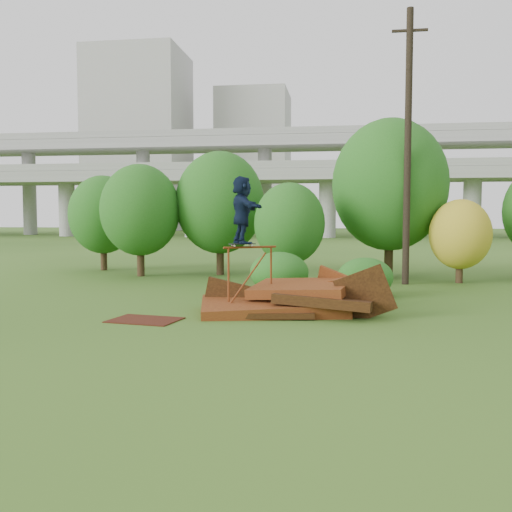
# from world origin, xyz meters

# --- Properties ---
(ground) EXTENTS (240.00, 240.00, 0.00)m
(ground) POSITION_xyz_m (0.00, 0.00, 0.00)
(ground) COLOR #2D5116
(ground) RESTS_ON ground
(scrap_pile) EXTENTS (5.74, 3.32, 1.78)m
(scrap_pile) POSITION_xyz_m (0.25, 1.44, 0.35)
(scrap_pile) COLOR #4E1C0E
(scrap_pile) RESTS_ON ground
(grind_rail) EXTENTS (1.43, 0.94, 1.92)m
(grind_rail) POSITION_xyz_m (-0.90, 1.51, 1.26)
(grind_rail) COLOR maroon
(grind_rail) RESTS_ON ground
(skateboard) EXTENTS (0.75, 0.58, 0.08)m
(skateboard) POSITION_xyz_m (-1.11, 1.37, 1.99)
(skateboard) COLOR black
(skateboard) RESTS_ON grind_rail
(skater) EXTENTS (1.39, 1.84, 1.94)m
(skater) POSITION_xyz_m (-1.11, 1.37, 2.97)
(skater) COLOR black
(skater) RESTS_ON skateboard
(flat_plate) EXTENTS (1.99, 1.57, 0.03)m
(flat_plate) POSITION_xyz_m (-3.47, -0.30, 0.01)
(flat_plate) COLOR #3B170C
(flat_plate) RESTS_ON ground
(tree_0) EXTENTS (3.68, 3.68, 5.19)m
(tree_0) POSITION_xyz_m (-7.48, 10.54, 3.07)
(tree_0) COLOR black
(tree_0) RESTS_ON ground
(tree_1) EXTENTS (4.20, 4.20, 5.84)m
(tree_1) POSITION_xyz_m (-3.96, 11.68, 3.42)
(tree_1) COLOR black
(tree_1) RESTS_ON ground
(tree_2) EXTENTS (2.98, 2.98, 4.20)m
(tree_2) POSITION_xyz_m (-0.43, 9.06, 2.48)
(tree_2) COLOR black
(tree_2) RESTS_ON ground
(tree_3) EXTENTS (5.17, 5.17, 7.18)m
(tree_3) POSITION_xyz_m (3.88, 11.68, 4.20)
(tree_3) COLOR black
(tree_3) RESTS_ON ground
(tree_4) EXTENTS (2.53, 2.53, 3.50)m
(tree_4) POSITION_xyz_m (6.61, 9.86, 2.03)
(tree_4) COLOR black
(tree_4) RESTS_ON ground
(tree_6) EXTENTS (3.49, 3.49, 4.88)m
(tree_6) POSITION_xyz_m (-10.40, 13.10, 2.86)
(tree_6) COLOR black
(tree_6) RESTS_ON ground
(shrub_left) EXTENTS (2.16, 1.99, 1.49)m
(shrub_left) POSITION_xyz_m (-0.51, 5.84, 0.75)
(shrub_left) COLOR #184913
(shrub_left) RESTS_ON ground
(shrub_right) EXTENTS (1.92, 1.76, 1.36)m
(shrub_right) POSITION_xyz_m (2.55, 5.16, 0.68)
(shrub_right) COLOR #184913
(shrub_right) RESTS_ON ground
(utility_pole) EXTENTS (1.40, 0.28, 11.05)m
(utility_pole) POSITION_xyz_m (4.34, 9.09, 5.60)
(utility_pole) COLOR black
(utility_pole) RESTS_ON ground
(freeway_overpass) EXTENTS (160.00, 15.00, 13.70)m
(freeway_overpass) POSITION_xyz_m (0.00, 62.92, 10.32)
(freeway_overpass) COLOR gray
(freeway_overpass) RESTS_ON ground
(building_left) EXTENTS (18.00, 16.00, 35.00)m
(building_left) POSITION_xyz_m (-38.00, 95.00, 17.50)
(building_left) COLOR #9E9E99
(building_left) RESTS_ON ground
(building_right) EXTENTS (14.00, 14.00, 28.00)m
(building_right) POSITION_xyz_m (-16.00, 102.00, 14.00)
(building_right) COLOR #9E9E99
(building_right) RESTS_ON ground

